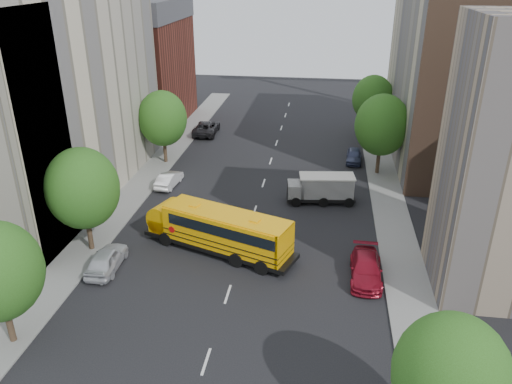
% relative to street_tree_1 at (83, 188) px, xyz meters
% --- Properties ---
extents(ground, '(120.00, 120.00, 0.00)m').
position_rel_street_tree_1_xyz_m(ground, '(11.00, 4.00, -4.95)').
color(ground, black).
rests_on(ground, ground).
extents(sidewalk_left, '(3.00, 80.00, 0.12)m').
position_rel_street_tree_1_xyz_m(sidewalk_left, '(-0.50, 9.00, -4.89)').
color(sidewalk_left, slate).
rests_on(sidewalk_left, ground).
extents(sidewalk_right, '(3.00, 80.00, 0.12)m').
position_rel_street_tree_1_xyz_m(sidewalk_right, '(22.50, 9.00, -4.89)').
color(sidewalk_right, slate).
rests_on(sidewalk_right, ground).
extents(lane_markings, '(0.15, 64.00, 0.01)m').
position_rel_street_tree_1_xyz_m(lane_markings, '(11.00, 14.00, -4.95)').
color(lane_markings, silver).
rests_on(lane_markings, ground).
extents(building_left_cream, '(10.00, 26.00, 20.00)m').
position_rel_street_tree_1_xyz_m(building_left_cream, '(-7.00, 10.00, 5.05)').
color(building_left_cream, beige).
rests_on(building_left_cream, ground).
extents(building_left_redbrick, '(10.00, 15.00, 13.00)m').
position_rel_street_tree_1_xyz_m(building_left_redbrick, '(-7.00, 32.00, 1.55)').
color(building_left_redbrick, maroon).
rests_on(building_left_redbrick, ground).
extents(building_right_far, '(10.00, 22.00, 18.00)m').
position_rel_street_tree_1_xyz_m(building_right_far, '(29.00, 24.00, 4.05)').
color(building_right_far, '#B6AD8E').
rests_on(building_right_far, ground).
extents(building_right_sidewall, '(10.10, 0.30, 18.00)m').
position_rel_street_tree_1_xyz_m(building_right_sidewall, '(29.00, 13.00, 4.05)').
color(building_right_sidewall, brown).
rests_on(building_right_sidewall, ground).
extents(street_tree_1, '(5.12, 5.12, 7.90)m').
position_rel_street_tree_1_xyz_m(street_tree_1, '(0.00, 0.00, 0.00)').
color(street_tree_1, '#38281C').
rests_on(street_tree_1, ground).
extents(street_tree_2, '(4.99, 4.99, 7.71)m').
position_rel_street_tree_1_xyz_m(street_tree_2, '(0.00, 18.00, -0.12)').
color(street_tree_2, '#38281C').
rests_on(street_tree_2, ground).
extents(street_tree_3, '(4.61, 4.61, 7.11)m').
position_rel_street_tree_1_xyz_m(street_tree_3, '(22.00, -14.00, -0.50)').
color(street_tree_3, '#38281C').
rests_on(street_tree_3, ground).
extents(street_tree_4, '(5.25, 5.25, 8.10)m').
position_rel_street_tree_1_xyz_m(street_tree_4, '(22.00, 18.00, 0.12)').
color(street_tree_4, '#38281C').
rests_on(street_tree_4, ground).
extents(street_tree_5, '(4.86, 4.86, 7.51)m').
position_rel_street_tree_1_xyz_m(street_tree_5, '(22.00, 30.00, -0.25)').
color(street_tree_5, '#38281C').
rests_on(street_tree_5, ground).
extents(school_bus, '(11.95, 6.56, 3.32)m').
position_rel_street_tree_1_xyz_m(school_bus, '(9.25, 1.22, -3.10)').
color(school_bus, black).
rests_on(school_bus, ground).
extents(safari_truck, '(6.13, 2.86, 2.53)m').
position_rel_street_tree_1_xyz_m(safari_truck, '(16.55, 10.57, -3.61)').
color(safari_truck, black).
rests_on(safari_truck, ground).
extents(parked_car_0, '(1.99, 4.58, 1.54)m').
position_rel_street_tree_1_xyz_m(parked_car_0, '(2.20, -2.28, -4.18)').
color(parked_car_0, silver).
rests_on(parked_car_0, ground).
extents(parked_car_1, '(1.78, 4.17, 1.34)m').
position_rel_street_tree_1_xyz_m(parked_car_1, '(2.20, 12.09, -4.28)').
color(parked_car_1, white).
rests_on(parked_car_1, ground).
extents(parked_car_2, '(2.86, 5.88, 1.61)m').
position_rel_street_tree_1_xyz_m(parked_car_2, '(2.02, 28.25, -4.15)').
color(parked_car_2, black).
rests_on(parked_car_2, ground).
extents(parked_car_3, '(2.18, 5.10, 1.47)m').
position_rel_street_tree_1_xyz_m(parked_car_3, '(19.80, -0.88, -4.22)').
color(parked_car_3, maroon).
rests_on(parked_car_3, ground).
extents(parked_car_4, '(1.85, 4.09, 1.36)m').
position_rel_street_tree_1_xyz_m(parked_car_4, '(19.80, 21.04, -4.27)').
color(parked_car_4, '#363D5E').
rests_on(parked_car_4, ground).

